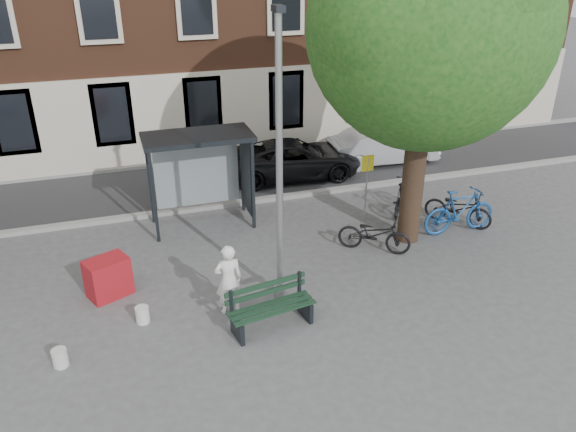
% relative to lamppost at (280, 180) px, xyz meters
% --- Properties ---
extents(ground, '(90.00, 90.00, 0.00)m').
position_rel_lamppost_xyz_m(ground, '(0.00, 0.00, -2.78)').
color(ground, '#4C4C4F').
rests_on(ground, ground).
extents(road, '(40.00, 4.00, 0.01)m').
position_rel_lamppost_xyz_m(road, '(0.00, 7.00, -2.78)').
color(road, '#28282B').
rests_on(road, ground).
extents(curb_near, '(40.00, 0.25, 0.12)m').
position_rel_lamppost_xyz_m(curb_near, '(0.00, 5.00, -2.72)').
color(curb_near, gray).
rests_on(curb_near, ground).
extents(curb_far, '(40.00, 0.25, 0.12)m').
position_rel_lamppost_xyz_m(curb_far, '(0.00, 9.00, -2.72)').
color(curb_far, gray).
rests_on(curb_far, ground).
extents(lamppost, '(0.28, 0.35, 6.11)m').
position_rel_lamppost_xyz_m(lamppost, '(0.00, 0.00, 0.00)').
color(lamppost, '#9EA0A3').
rests_on(lamppost, ground).
extents(tree_right, '(5.76, 5.60, 8.20)m').
position_rel_lamppost_xyz_m(tree_right, '(4.01, 1.38, 2.83)').
color(tree_right, black).
rests_on(tree_right, ground).
extents(bus_shelter, '(2.85, 1.45, 2.62)m').
position_rel_lamppost_xyz_m(bus_shelter, '(-0.61, 4.11, -0.87)').
color(bus_shelter, '#1E2328').
rests_on(bus_shelter, ground).
extents(painter, '(0.60, 0.40, 1.60)m').
position_rel_lamppost_xyz_m(painter, '(-1.20, -0.26, -1.98)').
color(painter, white).
rests_on(painter, ground).
extents(bench, '(1.85, 0.86, 0.92)m').
position_rel_lamppost_xyz_m(bench, '(-0.51, -1.00, -2.36)').
color(bench, '#1E2328').
rests_on(bench, ground).
extents(bike_a, '(1.88, 1.57, 0.97)m').
position_rel_lamppost_xyz_m(bike_a, '(2.86, 1.20, -2.30)').
color(bike_a, black).
rests_on(bike_a, ground).
extents(bike_b, '(2.10, 0.61, 1.26)m').
position_rel_lamppost_xyz_m(bike_b, '(5.48, 1.43, -2.15)').
color(bike_b, '#1A4B8F').
rests_on(bike_b, ground).
extents(bike_c, '(1.72, 1.84, 0.98)m').
position_rel_lamppost_xyz_m(bike_c, '(5.73, 1.86, -2.29)').
color(bike_c, black).
rests_on(bike_c, ground).
extents(bike_d, '(1.42, 1.59, 1.00)m').
position_rel_lamppost_xyz_m(bike_d, '(4.63, 3.08, -2.28)').
color(bike_d, black).
rests_on(bike_d, ground).
extents(car_dark, '(4.61, 2.37, 1.24)m').
position_rel_lamppost_xyz_m(car_dark, '(2.55, 6.66, -2.16)').
color(car_dark, black).
rests_on(car_dark, ground).
extents(car_silver, '(3.95, 1.57, 1.28)m').
position_rel_lamppost_xyz_m(car_silver, '(5.95, 6.89, -2.14)').
color(car_silver, '#B8BAC0').
rests_on(car_silver, ground).
extents(red_stand, '(1.07, 0.92, 0.90)m').
position_rel_lamppost_xyz_m(red_stand, '(-3.61, 1.20, -2.33)').
color(red_stand, maroon).
rests_on(red_stand, ground).
extents(bucket_a, '(0.35, 0.35, 0.36)m').
position_rel_lamppost_xyz_m(bucket_a, '(-4.57, -0.95, -2.60)').
color(bucket_a, silver).
rests_on(bucket_a, ground).
extents(bucket_c, '(0.36, 0.36, 0.36)m').
position_rel_lamppost_xyz_m(bucket_c, '(-3.00, -0.05, -2.60)').
color(bucket_c, silver).
rests_on(bucket_c, ground).
extents(notice_sign, '(0.34, 0.04, 1.97)m').
position_rel_lamppost_xyz_m(notice_sign, '(3.36, 2.81, -1.35)').
color(notice_sign, '#9EA0A3').
rests_on(notice_sign, ground).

